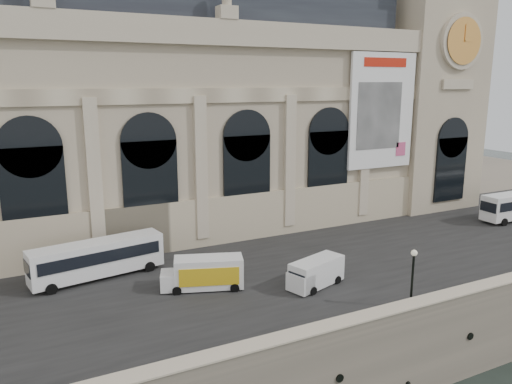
# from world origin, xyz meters

# --- Properties ---
(quay) EXTENTS (160.00, 70.00, 6.00)m
(quay) POSITION_xyz_m (0.00, 35.00, 3.00)
(quay) COLOR gray
(quay) RESTS_ON ground
(street) EXTENTS (160.00, 24.00, 0.06)m
(street) POSITION_xyz_m (0.00, 14.00, 6.03)
(street) COLOR #2D2D2D
(street) RESTS_ON quay
(parapet) EXTENTS (160.00, 1.40, 1.21)m
(parapet) POSITION_xyz_m (0.00, 0.60, 6.62)
(parapet) COLOR gray
(parapet) RESTS_ON quay
(museum) EXTENTS (69.00, 18.70, 29.10)m
(museum) POSITION_xyz_m (-5.98, 30.86, 19.72)
(museum) COLOR #B9AB8E
(museum) RESTS_ON quay
(clock_pavilion) EXTENTS (13.00, 14.72, 36.70)m
(clock_pavilion) POSITION_xyz_m (34.00, 27.93, 23.42)
(clock_pavilion) COLOR #B9AB8E
(clock_pavilion) RESTS_ON quay
(bus_left) EXTENTS (11.25, 4.02, 3.25)m
(bus_left) POSITION_xyz_m (-9.79, 18.12, 7.82)
(bus_left) COLOR white
(bus_left) RESTS_ON quay
(van_c) EXTENTS (5.48, 3.38, 2.29)m
(van_c) POSITION_xyz_m (5.43, 8.32, 7.17)
(van_c) COLOR silver
(van_c) RESTS_ON quay
(box_truck) EXTENTS (6.81, 4.07, 2.62)m
(box_truck) POSITION_xyz_m (-2.59, 12.04, 7.32)
(box_truck) COLOR white
(box_truck) RESTS_ON quay
(lamp_right) EXTENTS (0.46, 0.46, 4.52)m
(lamp_right) POSITION_xyz_m (9.62, 1.87, 8.25)
(lamp_right) COLOR black
(lamp_right) RESTS_ON quay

